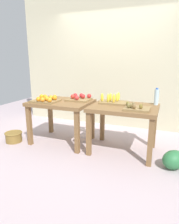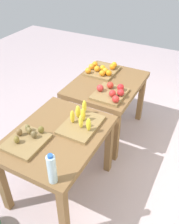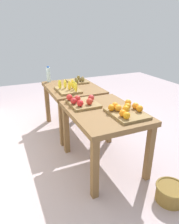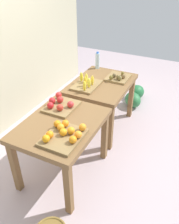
{
  "view_description": "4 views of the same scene",
  "coord_description": "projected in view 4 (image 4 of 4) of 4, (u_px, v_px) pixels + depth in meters",
  "views": [
    {
      "loc": [
        1.18,
        -3.04,
        1.45
      ],
      "look_at": [
        -0.01,
        -0.02,
        0.62
      ],
      "focal_mm": 32.03,
      "sensor_mm": 36.0,
      "label": 1
    },
    {
      "loc": [
        1.96,
        1.08,
        2.27
      ],
      "look_at": [
        -0.07,
        0.01,
        0.62
      ],
      "focal_mm": 39.8,
      "sensor_mm": 36.0,
      "label": 2
    },
    {
      "loc": [
        -2.52,
        1.06,
        1.68
      ],
      "look_at": [
        -0.05,
        -0.04,
        0.53
      ],
      "focal_mm": 32.73,
      "sensor_mm": 36.0,
      "label": 3
    },
    {
      "loc": [
        -2.31,
        -1.2,
        2.28
      ],
      "look_at": [
        0.06,
        -0.05,
        0.56
      ],
      "focal_mm": 37.68,
      "sensor_mm": 36.0,
      "label": 4
    }
  ],
  "objects": [
    {
      "name": "kiwi_bin",
      "position": [
        118.0,
        77.0,
        3.51
      ],
      "size": [
        0.36,
        0.32,
        0.1
      ],
      "color": "olive",
      "rests_on": "display_table_right"
    },
    {
      "name": "banana_crate",
      "position": [
        87.0,
        84.0,
        3.29
      ],
      "size": [
        0.44,
        0.32,
        0.17
      ],
      "color": "olive",
      "rests_on": "display_table_right"
    },
    {
      "name": "apple_bin",
      "position": [
        60.0,
        105.0,
        2.83
      ],
      "size": [
        0.4,
        0.36,
        0.11
      ],
      "color": "olive",
      "rests_on": "display_table_left"
    },
    {
      "name": "orange_bin",
      "position": [
        64.0,
        134.0,
        2.35
      ],
      "size": [
        0.44,
        0.38,
        0.11
      ],
      "color": "olive",
      "rests_on": "display_table_left"
    },
    {
      "name": "watermelon_pile",
      "position": [
        135.0,
        96.0,
        4.37
      ],
      "size": [
        0.72,
        0.43,
        0.27
      ],
      "color": "#236A39",
      "rests_on": "ground_plane"
    },
    {
      "name": "display_table_right",
      "position": [
        101.0,
        89.0,
        3.49
      ],
      "size": [
        1.04,
        0.8,
        0.76
      ],
      "color": "brown",
      "rests_on": "ground_plane"
    },
    {
      "name": "ground_plane",
      "position": [
        85.0,
        145.0,
        3.42
      ],
      "size": [
        8.0,
        8.0,
        0.0
      ],
      "primitive_type": "plane",
      "color": "#B5A2A8"
    },
    {
      "name": "water_bottle",
      "position": [
        97.0,
        61.0,
        3.8
      ],
      "size": [
        0.07,
        0.07,
        0.27
      ],
      "color": "silver",
      "rests_on": "display_table_right"
    },
    {
      "name": "display_table_left",
      "position": [
        62.0,
        131.0,
        2.65
      ],
      "size": [
        1.04,
        0.8,
        0.76
      ],
      "color": "brown",
      "rests_on": "ground_plane"
    }
  ]
}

